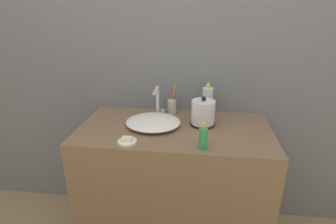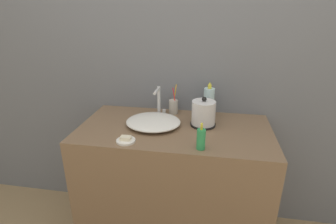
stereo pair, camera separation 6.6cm
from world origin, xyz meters
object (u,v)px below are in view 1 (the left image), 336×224
at_px(shampoo_bottle, 207,101).
at_px(electric_kettle, 203,114).
at_px(toothbrush_cup, 172,106).
at_px(lotion_bottle, 203,138).
at_px(faucet, 158,100).

bearing_deg(shampoo_bottle, electric_kettle, -99.72).
xyz_separation_m(toothbrush_cup, lotion_bottle, (0.21, -0.46, 0.01)).
distance_m(faucet, electric_kettle, 0.32).
xyz_separation_m(electric_kettle, toothbrush_cup, (-0.21, 0.16, -0.02)).
bearing_deg(lotion_bottle, faucet, 126.75).
height_order(toothbrush_cup, lotion_bottle, toothbrush_cup).
distance_m(lotion_bottle, shampoo_bottle, 0.46).
bearing_deg(faucet, toothbrush_cup, 33.92).
xyz_separation_m(electric_kettle, shampoo_bottle, (0.03, 0.16, 0.03)).
bearing_deg(shampoo_bottle, lotion_bottle, -93.13).
distance_m(toothbrush_cup, lotion_bottle, 0.51).
bearing_deg(toothbrush_cup, electric_kettle, -37.84).
relative_size(lotion_bottle, shampoo_bottle, 0.61).
bearing_deg(lotion_bottle, shampoo_bottle, 86.87).
relative_size(faucet, electric_kettle, 1.08).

